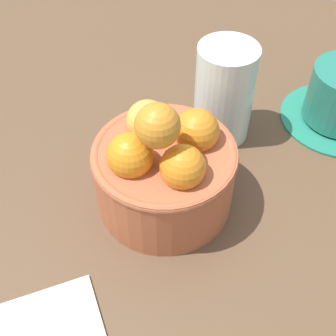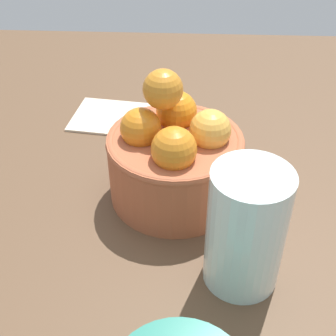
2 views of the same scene
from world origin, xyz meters
TOP-DOWN VIEW (x-y plane):
  - ground_plane at (0.00, 0.00)cm, footprint 113.99×92.18cm
  - terracotta_bowl at (-0.04, 0.04)cm, footprint 14.02×14.02cm
  - water_glass at (6.29, -10.91)cm, footprint 6.65×6.65cm

SIDE VIEW (x-z plane):
  - ground_plane at x=0.00cm, z-range -3.19..0.00cm
  - terracotta_bowl at x=-0.04cm, z-range -2.02..12.02cm
  - water_glass at x=6.29cm, z-range 0.00..11.57cm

